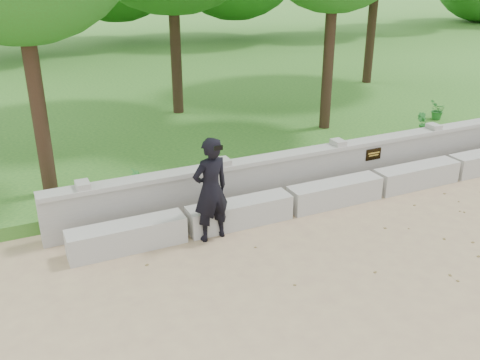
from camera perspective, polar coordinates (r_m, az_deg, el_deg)
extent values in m
plane|color=tan|center=(9.76, 21.24, -5.65)|extent=(80.00, 80.00, 0.00)
cube|color=#275E20|center=(21.21, -6.68, 11.17)|extent=(40.00, 22.00, 0.25)
cube|color=#A7A59E|center=(8.83, -11.93, -5.91)|extent=(1.90, 0.45, 0.45)
cube|color=#A7A59E|center=(9.39, -0.03, -3.53)|extent=(1.90, 0.45, 0.45)
cube|color=#A7A59E|center=(10.32, 10.09, -1.37)|extent=(1.90, 0.45, 0.45)
cube|color=#A7A59E|center=(11.52, 18.30, 0.42)|extent=(1.90, 0.45, 0.45)
cube|color=#9D9B95|center=(11.32, 12.32, 1.71)|extent=(12.50, 0.25, 0.82)
cube|color=#A7A59E|center=(11.17, 12.51, 3.86)|extent=(12.50, 0.35, 0.08)
cube|color=black|center=(11.33, 14.05, 2.68)|extent=(0.36, 0.02, 0.24)
imported|color=black|center=(8.68, -3.15, -1.03)|extent=(0.71, 0.53, 1.78)
cube|color=black|center=(8.07, -2.32, 3.43)|extent=(0.14, 0.04, 0.07)
cylinder|color=#382619|center=(10.07, -20.98, 9.08)|extent=(0.27, 0.27, 4.01)
cylinder|color=#382619|center=(15.04, -6.95, 15.21)|extent=(0.29, 0.29, 4.35)
cylinder|color=#382619|center=(13.70, 9.48, 13.54)|extent=(0.27, 0.27, 3.98)
cylinder|color=#382619|center=(19.28, 13.95, 16.54)|extent=(0.30, 0.30, 4.42)
imported|color=#256F28|center=(10.04, -10.92, -0.26)|extent=(0.32, 0.35, 0.55)
imported|color=#256F28|center=(14.18, 18.91, 5.75)|extent=(0.37, 0.37, 0.52)
imported|color=#256F28|center=(15.55, 20.32, 7.00)|extent=(0.61, 0.60, 0.52)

